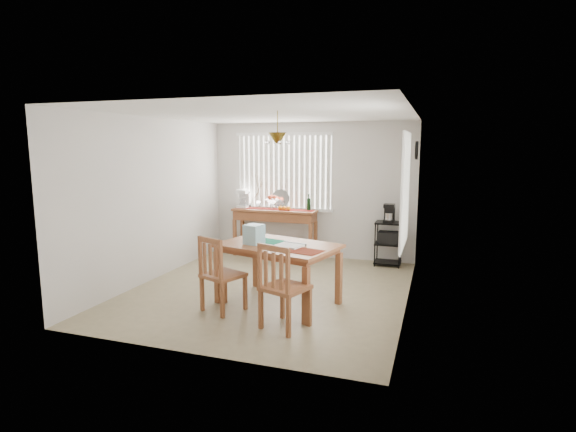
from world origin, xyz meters
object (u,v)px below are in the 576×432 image
(cart_items, at_px, (389,214))
(wire_cart, at_px, (388,239))
(chair_left, at_px, (221,275))
(dining_table, at_px, (278,251))
(chair_right, at_px, (283,287))
(sideboard, at_px, (275,221))

(cart_items, bearing_deg, wire_cart, -90.00)
(chair_left, bearing_deg, dining_table, 40.99)
(chair_right, bearing_deg, sideboard, 111.58)
(sideboard, xyz_separation_m, wire_cart, (2.18, 0.00, -0.22))
(sideboard, distance_m, wire_cart, 2.19)
(sideboard, height_order, chair_right, chair_right)
(cart_items, xyz_separation_m, chair_right, (-0.86, -3.34, -0.44))
(wire_cart, bearing_deg, chair_right, -104.50)
(wire_cart, height_order, cart_items, cart_items)
(cart_items, height_order, chair_left, cart_items)
(wire_cart, bearing_deg, sideboard, -179.91)
(cart_items, relative_size, dining_table, 0.19)
(sideboard, bearing_deg, cart_items, 0.31)
(chair_left, bearing_deg, chair_right, -16.77)
(chair_right, bearing_deg, dining_table, 113.49)
(wire_cart, xyz_separation_m, chair_right, (-0.86, -3.33, 0.03))
(dining_table, height_order, chair_right, chair_right)
(wire_cart, bearing_deg, cart_items, 90.00)
(sideboard, relative_size, wire_cart, 2.08)
(cart_items, relative_size, chair_right, 0.32)
(dining_table, distance_m, chair_right, 0.92)
(sideboard, bearing_deg, dining_table, -69.05)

